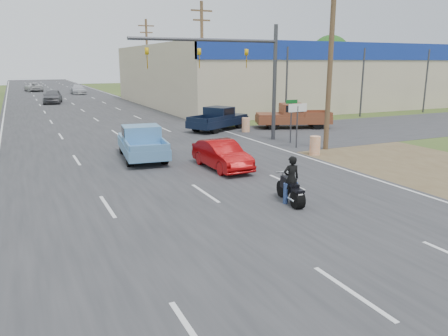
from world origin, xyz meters
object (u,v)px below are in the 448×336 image
navy_pickup (219,118)px  brown_pickup (291,116)px  blue_pickup (142,142)px  distant_car_grey (53,96)px  rider (291,182)px  distant_car_silver (78,89)px  red_convertible (222,155)px  distant_car_white (33,87)px  motorcycle (291,192)px

navy_pickup → brown_pickup: bearing=46.2°
blue_pickup → distant_car_grey: blue_pickup is taller
rider → distant_car_silver: rider is taller
red_convertible → distant_car_white: distant_car_white is taller
blue_pickup → navy_pickup: size_ratio=0.99×
rider → distant_car_grey: bearing=-75.7°
blue_pickup → distant_car_silver: 50.00m
navy_pickup → distant_car_grey: (-9.15, 27.65, -0.02)m
blue_pickup → brown_pickup: bearing=30.3°
brown_pickup → distant_car_white: (-15.54, 53.98, -0.19)m
red_convertible → distant_car_silver: distant_car_silver is taller
distant_car_white → blue_pickup: bearing=85.2°
rider → navy_pickup: bearing=-97.7°
distant_car_silver → distant_car_white: 11.43m
rider → brown_pickup: (10.16, 15.10, 0.12)m
rider → red_convertible: bearing=-81.2°
red_convertible → navy_pickup: size_ratio=0.74×
blue_pickup → navy_pickup: (7.59, 7.05, -0.01)m
red_convertible → distant_car_grey: bearing=94.9°
blue_pickup → distant_car_white: blue_pickup is taller
red_convertible → rider: rider is taller
brown_pickup → distant_car_grey: brown_pickup is taller
rider → distant_car_silver: size_ratio=0.32×
rider → brown_pickup: 18.20m
distant_car_grey → navy_pickup: bearing=-62.2°
red_convertible → distant_car_grey: 38.77m
motorcycle → navy_pickup: bearing=82.3°
navy_pickup → distant_car_silver: bearing=156.8°
navy_pickup → blue_pickup: bearing=-76.0°
blue_pickup → navy_pickup: blue_pickup is taller
brown_pickup → distant_car_grey: (-14.42, 29.05, -0.09)m
rider → distant_car_silver: (0.58, 59.33, -0.08)m
navy_pickup → distant_car_silver: (-4.30, 42.83, -0.13)m
navy_pickup → distant_car_grey: bearing=169.4°
brown_pickup → distant_car_silver: size_ratio=1.18×
blue_pickup → distant_car_grey: size_ratio=1.09×
distant_car_grey → brown_pickup: bearing=-54.1°
navy_pickup → brown_pickup: brown_pickup is taller
motorcycle → rider: (0.01, 0.04, 0.35)m
blue_pickup → distant_car_silver: (3.29, 49.89, -0.13)m
navy_pickup → rider: bearing=-45.4°
rider → blue_pickup: bearing=-65.2°
blue_pickup → brown_pickup: brown_pickup is taller
red_convertible → distant_car_silver: (0.58, 53.71, 0.07)m
motorcycle → distant_car_silver: distant_car_silver is taller
navy_pickup → distant_car_white: (-10.26, 52.58, -0.12)m
motorcycle → distant_car_white: distant_car_white is taller
blue_pickup → red_convertible: bearing=-48.2°
red_convertible → motorcycle: size_ratio=2.00×
rider → navy_pickup: size_ratio=0.30×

